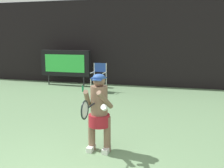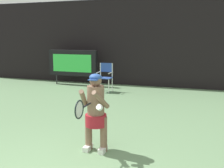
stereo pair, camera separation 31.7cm
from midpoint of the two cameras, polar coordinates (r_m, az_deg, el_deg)
backdrop_screen at (r=11.63m, az=9.34°, el=8.36°), size 18.00×0.12×3.66m
scoreboard at (r=12.00m, az=-7.34°, el=4.33°), size 2.20×0.21×1.50m
umpire_chair at (r=10.45m, az=-0.56°, el=1.77°), size 0.52×0.44×1.08m
water_bottle at (r=10.56m, az=-3.96°, el=-0.90°), size 0.07×0.07×0.27m
tennis_player at (r=5.03m, az=-1.60°, el=-5.40°), size 0.52×0.59×1.44m
tennis_racket at (r=4.47m, az=-4.65°, el=-5.22°), size 0.03×0.60×0.31m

